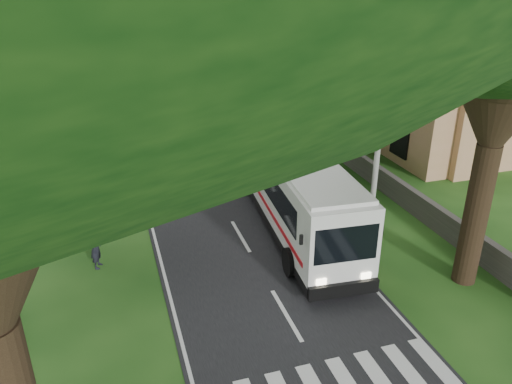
% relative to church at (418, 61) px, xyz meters
% --- Properties ---
extents(ground, '(140.00, 140.00, 0.00)m').
position_rel_church_xyz_m(ground, '(-17.86, -21.55, -4.91)').
color(ground, '#163E11').
rests_on(ground, ground).
extents(road, '(8.00, 120.00, 0.04)m').
position_rel_church_xyz_m(road, '(-17.86, 3.45, -4.90)').
color(road, black).
rests_on(road, ground).
extents(property_wall, '(0.35, 50.00, 1.20)m').
position_rel_church_xyz_m(property_wall, '(-8.86, 2.45, -4.31)').
color(property_wall, '#383533').
rests_on(property_wall, ground).
extents(church, '(14.00, 24.00, 11.60)m').
position_rel_church_xyz_m(church, '(0.00, 0.00, 0.00)').
color(church, tan).
rests_on(church, ground).
extents(pole_near, '(1.60, 0.24, 8.00)m').
position_rel_church_xyz_m(pole_near, '(-12.36, -15.55, -0.73)').
color(pole_near, gray).
rests_on(pole_near, ground).
extents(pole_mid, '(1.60, 0.24, 8.00)m').
position_rel_church_xyz_m(pole_mid, '(-12.36, 4.45, -0.73)').
color(pole_mid, gray).
rests_on(pole_mid, ground).
extents(pole_far, '(1.60, 0.24, 8.00)m').
position_rel_church_xyz_m(pole_far, '(-12.36, 24.45, -0.73)').
color(pole_far, gray).
rests_on(pole_far, ground).
extents(coach_bus, '(3.75, 13.19, 3.84)m').
position_rel_church_xyz_m(coach_bus, '(-15.16, -12.87, -2.84)').
color(coach_bus, silver).
rests_on(coach_bus, ground).
extents(distant_car_b, '(1.47, 3.86, 1.26)m').
position_rel_church_xyz_m(distant_car_b, '(-18.66, 33.39, -4.25)').
color(distant_car_b, navy).
rests_on(distant_car_b, road).
extents(distant_car_c, '(2.44, 4.30, 1.18)m').
position_rel_church_xyz_m(distant_car_c, '(-15.99, 32.93, -4.29)').
color(distant_car_c, maroon).
rests_on(distant_car_c, road).
extents(pedestrian, '(0.60, 0.76, 1.81)m').
position_rel_church_xyz_m(pedestrian, '(-24.18, -14.24, -4.00)').
color(pedestrian, black).
rests_on(pedestrian, ground).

